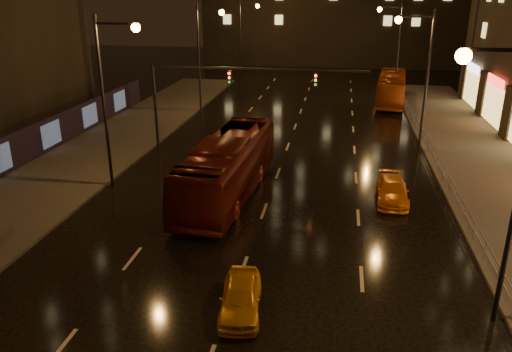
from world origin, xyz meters
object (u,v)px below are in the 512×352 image
at_px(bus_curb, 391,88).
at_px(taxi_far, 392,191).
at_px(taxi_near, 241,297).
at_px(bus_red, 228,166).

height_order(bus_curb, taxi_far, bus_curb).
distance_m(bus_curb, taxi_far, 26.95).
relative_size(taxi_near, taxi_far, 0.86).
xyz_separation_m(taxi_near, taxi_far, (6.39, 11.56, -0.01)).
bearing_deg(taxi_near, bus_red, 97.96).
height_order(bus_red, taxi_far, bus_red).
height_order(taxi_near, taxi_far, taxi_near).
xyz_separation_m(bus_red, bus_curb, (11.39, 27.43, -0.15)).
distance_m(bus_red, bus_curb, 29.70).
bearing_deg(bus_red, taxi_near, -71.61).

